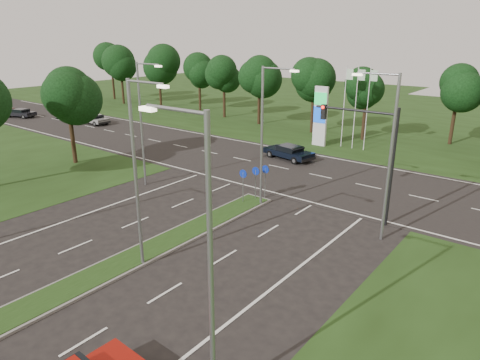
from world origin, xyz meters
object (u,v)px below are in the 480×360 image
Objects in this scene: navy_sedan at (289,152)px; far_car_c at (21,113)px; far_car_d at (1,109)px; far_car_b at (66,115)px; far_car_a at (94,119)px.

navy_sedan reaches higher than far_car_c.
far_car_c is 5.67m from far_car_d.
far_car_b is (-33.93, -1.95, -0.08)m from navy_sedan.
navy_sedan is at bearing -100.93° from far_car_c.
navy_sedan is 1.19× the size of far_car_d.
far_car_d is (-46.09, -4.87, -0.09)m from navy_sedan.
navy_sedan is at bearing -94.74° from far_car_d.
far_car_d is at bearing 72.78° from far_car_c.
far_car_b is (-5.65, -0.59, -0.05)m from far_car_a.
navy_sedan is 1.18× the size of far_car_b.
far_car_a is at bearing -89.62° from far_car_d.
far_car_b is at bearing 103.17° from navy_sedan.
far_car_b is 1.01× the size of far_car_d.
navy_sedan is 1.12× the size of far_car_c.
far_car_c is at bearing 104.96° from far_car_a.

